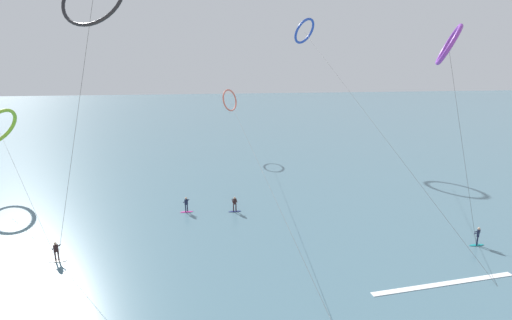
% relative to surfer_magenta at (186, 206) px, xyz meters
% --- Properties ---
extents(sea_water, '(400.00, 200.00, 0.08)m').
position_rel_surfer_magenta_xyz_m(sea_water, '(6.32, 77.03, -0.78)').
color(sea_water, slate).
rests_on(sea_water, ground).
extents(surfer_magenta, '(1.40, 0.73, 1.70)m').
position_rel_surfer_magenta_xyz_m(surfer_magenta, '(0.00, 0.00, 0.00)').
color(surfer_magenta, '#CC288E').
rests_on(surfer_magenta, ground).
extents(surfer_teal, '(1.40, 0.73, 1.70)m').
position_rel_surfer_magenta_xyz_m(surfer_teal, '(25.43, -12.30, 0.00)').
color(surfer_teal, teal).
rests_on(surfer_teal, ground).
extents(surfer_ivory, '(1.40, 0.72, 1.70)m').
position_rel_surfer_magenta_xyz_m(surfer_ivory, '(-10.29, -9.25, 0.00)').
color(surfer_ivory, silver).
rests_on(surfer_ivory, ground).
extents(surfer_navy, '(1.40, 0.61, 1.70)m').
position_rel_surfer_magenta_xyz_m(surfer_navy, '(5.18, -0.73, 0.00)').
color(surfer_navy, navy).
rests_on(surfer_navy, ground).
extents(kite_cobalt, '(5.49, 51.16, 23.77)m').
position_rel_surfer_magenta_xyz_m(kite_cobalt, '(21.45, 29.94, 20.66)').
color(kite_cobalt, '#2647B7').
rests_on(kite_cobalt, ground).
extents(kite_violet, '(3.75, 8.33, 19.34)m').
position_rel_surfer_magenta_xyz_m(kite_violet, '(24.73, -6.26, 16.60)').
color(kite_violet, purple).
rests_on(kite_violet, ground).
extents(kite_coral, '(3.46, 52.58, 11.49)m').
position_rel_surfer_magenta_xyz_m(kite_coral, '(7.73, 28.69, 8.66)').
color(kite_coral, '#EA7260').
rests_on(kite_coral, ground).
extents(wave_crest_far, '(11.73, 1.35, 0.12)m').
position_rel_surfer_magenta_xyz_m(wave_crest_far, '(18.69, -17.48, -0.76)').
color(wave_crest_far, white).
rests_on(wave_crest_far, ground).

